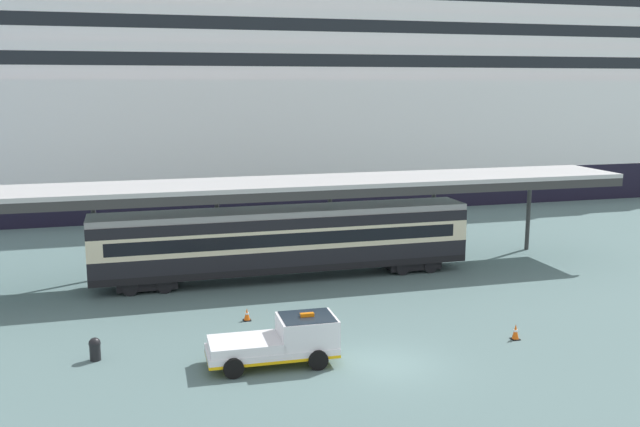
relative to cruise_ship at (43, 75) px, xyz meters
name	(u,v)px	position (x,y,z in m)	size (l,w,h in m)	color
ground_plane	(393,364)	(17.29, -47.69, -11.93)	(400.00, 400.00, 0.00)	slate
cruise_ship	(43,75)	(0.00, 0.00, 0.00)	(158.40, 30.39, 34.33)	black
platform_canopy	(282,186)	(15.86, -33.85, -6.57)	(41.84, 5.09, 5.63)	#B6B6B6
train_carriage	(284,240)	(15.86, -34.28, -9.62)	(21.51, 2.81, 4.11)	black
service_truck	(285,339)	(13.16, -46.36, -10.94)	(5.25, 2.36, 2.02)	white
traffic_cone_near	(516,332)	(23.52, -46.52, -11.58)	(0.36, 0.36, 0.71)	black
traffic_cone_mid	(247,315)	(12.54, -40.90, -11.63)	(0.36, 0.36, 0.60)	black
quay_bollard	(95,348)	(5.77, -44.05, -11.41)	(0.48, 0.48, 0.96)	black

